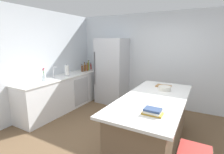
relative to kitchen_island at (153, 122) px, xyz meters
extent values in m
plane|color=brown|center=(-0.52, -0.20, -0.46)|extent=(7.20, 7.20, 0.00)
cube|color=silver|center=(-0.52, 2.05, 0.84)|extent=(6.00, 0.10, 2.60)
cube|color=silver|center=(-2.97, -0.20, 0.84)|extent=(0.10, 6.00, 2.60)
cube|color=white|center=(-2.61, 0.56, -0.02)|extent=(0.61, 2.69, 0.88)
cube|color=white|center=(-2.61, 0.56, 0.44)|extent=(0.64, 2.72, 0.03)
cube|color=#B2B5BA|center=(-2.30, 0.89, -0.02)|extent=(0.01, 0.60, 0.74)
cube|color=#7A6047|center=(0.00, 0.00, -0.03)|extent=(0.83, 2.07, 0.87)
cube|color=white|center=(0.00, 0.00, 0.43)|extent=(0.99, 2.27, 0.04)
cube|color=#B7BABF|center=(-1.73, 1.65, 0.50)|extent=(0.84, 0.70, 1.91)
cylinder|color=#4C4C51|center=(-2.11, 1.28, 0.59)|extent=(0.02, 0.02, 0.95)
cube|color=#473828|center=(0.70, -0.82, 0.15)|extent=(0.36, 0.36, 0.04)
cube|color=#B2332D|center=(0.70, -0.82, 0.18)|extent=(0.34, 0.34, 0.03)
cylinder|color=silver|center=(-2.67, 0.26, 0.46)|extent=(0.05, 0.05, 0.02)
cylinder|color=silver|center=(-2.67, 0.26, 0.61)|extent=(0.02, 0.02, 0.28)
cylinder|color=silver|center=(-2.61, 0.26, 0.73)|extent=(0.14, 0.02, 0.02)
cylinder|color=silver|center=(-2.60, -0.10, 0.53)|extent=(0.09, 0.09, 0.14)
cylinder|color=#4C7F3D|center=(-2.61, -0.10, 0.61)|extent=(0.01, 0.03, 0.20)
sphere|color=#DB4C66|center=(-2.61, -0.10, 0.71)|extent=(0.04, 0.04, 0.04)
cylinder|color=#4C7F3D|center=(-2.59, -0.11, 0.62)|extent=(0.01, 0.01, 0.22)
sphere|color=#DB4C66|center=(-2.59, -0.11, 0.73)|extent=(0.04, 0.04, 0.04)
cylinder|color=#4C7F3D|center=(-2.58, -0.10, 0.63)|extent=(0.01, 0.04, 0.23)
sphere|color=#DB4C66|center=(-2.58, -0.10, 0.75)|extent=(0.04, 0.04, 0.04)
cylinder|color=gray|center=(-2.56, 0.63, 0.46)|extent=(0.14, 0.14, 0.01)
cylinder|color=white|center=(-2.56, 0.63, 0.60)|extent=(0.11, 0.11, 0.26)
cylinder|color=gray|center=(-2.56, 0.63, 0.75)|extent=(0.02, 0.02, 0.04)
cylinder|color=red|center=(-2.63, 1.81, 0.54)|extent=(0.05, 0.05, 0.16)
cylinder|color=red|center=(-2.63, 1.81, 0.64)|extent=(0.02, 0.02, 0.04)
cylinder|color=black|center=(-2.63, 1.81, 0.66)|extent=(0.02, 0.02, 0.01)
cylinder|color=silver|center=(-2.63, 1.72, 0.57)|extent=(0.08, 0.08, 0.24)
cylinder|color=silver|center=(-2.63, 1.72, 0.72)|extent=(0.03, 0.03, 0.06)
cylinder|color=black|center=(-2.63, 1.72, 0.76)|extent=(0.03, 0.03, 0.01)
cylinder|color=olive|center=(-2.57, 1.61, 0.57)|extent=(0.06, 0.06, 0.24)
cylinder|color=olive|center=(-2.57, 1.61, 0.73)|extent=(0.03, 0.03, 0.07)
cylinder|color=black|center=(-2.57, 1.61, 0.77)|extent=(0.03, 0.03, 0.01)
cylinder|color=#994C23|center=(-2.56, 1.51, 0.55)|extent=(0.05, 0.05, 0.19)
cylinder|color=#994C23|center=(-2.56, 1.51, 0.67)|extent=(0.02, 0.02, 0.05)
cylinder|color=black|center=(-2.56, 1.51, 0.70)|extent=(0.02, 0.02, 0.01)
cylinder|color=brown|center=(-2.59, 1.43, 0.55)|extent=(0.07, 0.07, 0.20)
cylinder|color=brown|center=(-2.59, 1.43, 0.69)|extent=(0.03, 0.03, 0.07)
cylinder|color=black|center=(-2.59, 1.43, 0.73)|extent=(0.03, 0.03, 0.01)
cylinder|color=#5B3319|center=(-2.61, 1.33, 0.54)|extent=(0.06, 0.06, 0.17)
cylinder|color=#5B3319|center=(-2.61, 1.33, 0.65)|extent=(0.03, 0.03, 0.04)
cylinder|color=black|center=(-2.61, 1.33, 0.68)|extent=(0.03, 0.03, 0.01)
cube|color=gold|center=(0.17, -0.68, 0.46)|extent=(0.26, 0.15, 0.02)
cube|color=silver|center=(0.17, -0.68, 0.48)|extent=(0.22, 0.18, 0.03)
cube|color=#334770|center=(0.17, -0.68, 0.51)|extent=(0.22, 0.16, 0.03)
cylinder|color=silver|center=(0.06, 0.51, 0.49)|extent=(0.23, 0.23, 0.08)
cube|color=#9E7042|center=(-0.02, 0.78, 0.46)|extent=(0.30, 0.24, 0.02)
camera|label=1|loc=(0.70, -2.72, 1.38)|focal=27.11mm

